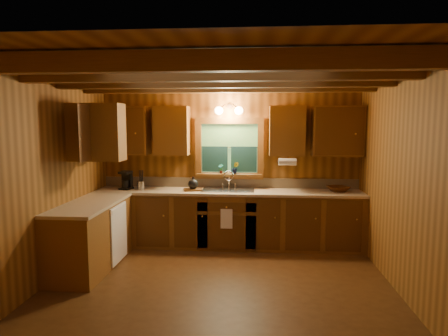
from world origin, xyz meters
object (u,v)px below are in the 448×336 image
Objects in this scene: cutting_board at (193,190)px; wicker_basket at (338,189)px; sink at (228,193)px; coffee_maker at (126,180)px.

wicker_basket is at bearing -11.03° from cutting_board.
sink is at bearing -178.92° from wicker_basket.
sink reaches higher than coffee_maker.
wicker_basket is at bearing 14.61° from coffee_maker.
coffee_maker is 1.11m from cutting_board.
coffee_maker reaches higher than wicker_basket.
coffee_maker is 0.87× the size of wicker_basket.
sink is 2.45× the size of wicker_basket.
coffee_maker is 1.01× the size of cutting_board.
sink is 2.84× the size of cutting_board.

